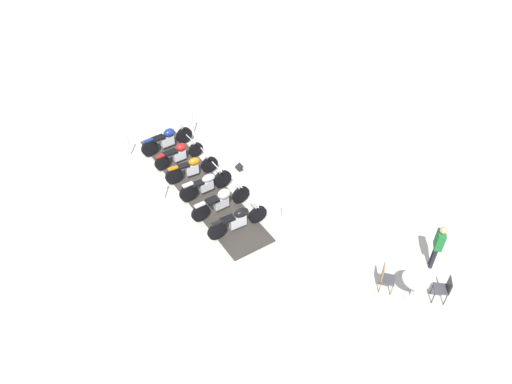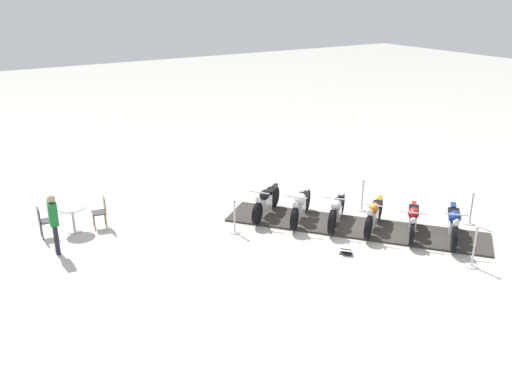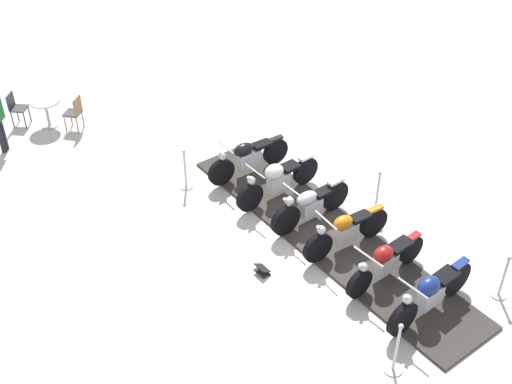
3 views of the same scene
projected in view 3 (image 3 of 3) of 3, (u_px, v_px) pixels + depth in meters
ground_plane at (327, 235)px, 14.15m from camera, size 80.00×80.00×0.00m
display_platform at (327, 234)px, 14.13m from camera, size 7.04×6.16×0.06m
motorcycle_black at (248, 157)px, 15.59m from camera, size 1.41×1.85×0.99m
motorcycle_cream at (277, 179)px, 14.87m from camera, size 1.61×1.84×1.00m
motorcycle_chrome at (310, 204)px, 14.19m from camera, size 1.46×1.72×1.04m
motorcycle_copper at (346, 231)px, 13.47m from camera, size 1.31×1.82×1.00m
motorcycle_maroon at (386, 261)px, 12.76m from camera, size 1.51×1.66×0.92m
motorcycle_navy at (430, 293)px, 12.03m from camera, size 1.62×1.78×1.04m
stanchion_left_rear at (502, 282)px, 12.54m from camera, size 0.31×0.31×1.01m
stanchion_right_rear at (395, 356)px, 11.12m from camera, size 0.34×0.34×1.14m
stanchion_left_mid at (377, 197)px, 14.63m from camera, size 0.30×0.30×1.06m
stanchion_right_front at (186, 175)px, 15.36m from camera, size 0.33×0.33×1.03m
info_placard at (262, 270)px, 13.20m from camera, size 0.39×0.37×0.20m
cafe_table at (46, 107)px, 17.41m from camera, size 0.80×0.80×0.77m
cafe_chair_near_table at (75, 111)px, 17.27m from camera, size 0.47×0.47×0.96m
cafe_chair_across_table at (16, 107)px, 17.50m from camera, size 0.42×0.42×0.91m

